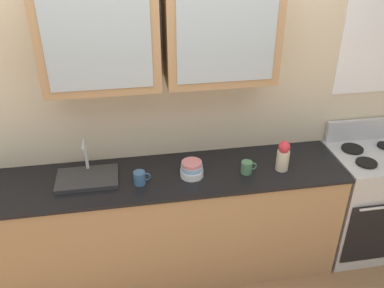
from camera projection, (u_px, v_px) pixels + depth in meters
The scene contains 9 objects.
ground_plane at pixel (172, 267), 3.40m from camera, with size 10.00×10.00×0.00m, color #936B47.
back_wall_unit at pixel (162, 88), 2.92m from camera, with size 4.06×0.41×2.68m.
counter at pixel (170, 224), 3.17m from camera, with size 2.58×0.59×0.93m.
stove_range at pixel (364, 202), 3.40m from camera, with size 0.63×0.60×1.11m.
sink_faucet at pixel (87, 177), 2.87m from camera, with size 0.43×0.28×0.27m.
bowl_stack at pixel (192, 169), 2.90m from camera, with size 0.17×0.17×0.12m.
vase at pixel (283, 156), 2.94m from camera, with size 0.09×0.09×0.23m.
cup_near_sink at pixel (140, 178), 2.82m from camera, with size 0.12×0.08×0.10m.
cup_near_bowls at pixel (247, 167), 2.94m from camera, with size 0.12×0.08×0.09m.
Camera 1 is at (-0.24, -2.43, 2.58)m, focal length 38.23 mm.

